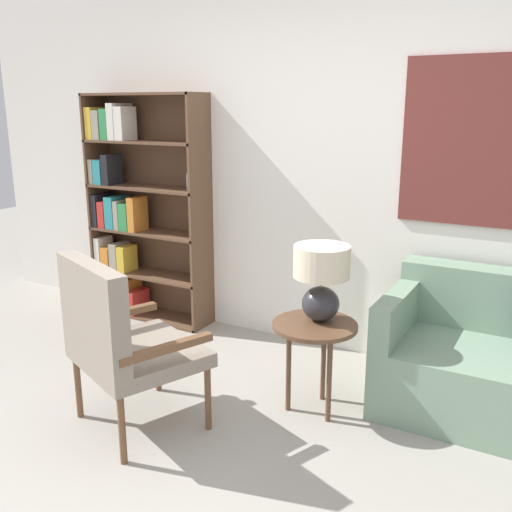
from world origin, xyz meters
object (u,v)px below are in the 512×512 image
Objects in this scene: armchair at (118,335)px; bookshelf at (134,211)px; side_table at (315,334)px; table_lamp at (321,276)px.

bookshelf is at bearing 128.04° from armchair.
table_lamp reaches higher than side_table.
side_table is 1.23× the size of table_lamp.
armchair is 1.09m from side_table.
bookshelf reaches higher than table_lamp.
bookshelf reaches higher than armchair.
armchair is at bearing -139.10° from side_table.
bookshelf is at bearing 160.71° from table_lamp.
table_lamp is (0.82, 0.77, 0.25)m from armchair.
bookshelf is 1.88m from armchair.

